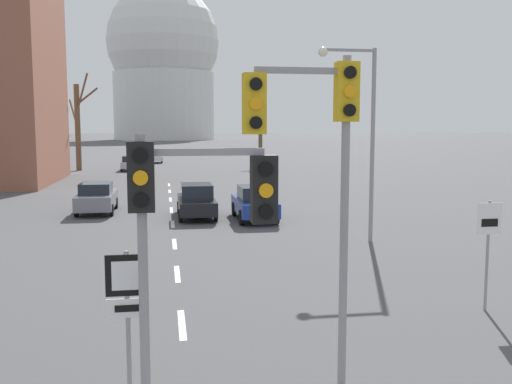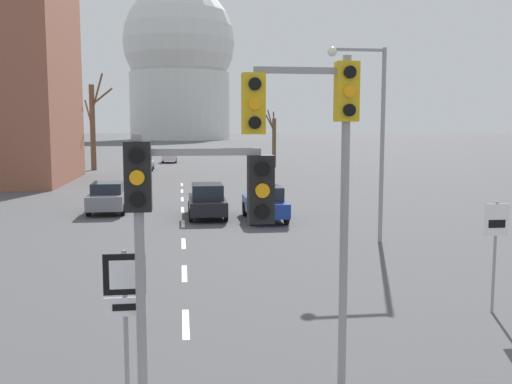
{
  "view_description": "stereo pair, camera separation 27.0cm",
  "coord_description": "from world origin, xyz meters",
  "px_view_note": "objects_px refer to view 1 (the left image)",
  "views": [
    {
      "loc": [
        -0.32,
        -3.37,
        4.43
      ],
      "look_at": [
        1.2,
        6.07,
        3.34
      ],
      "focal_mm": 40.0,
      "sensor_mm": 36.0,
      "label": 1
    },
    {
      "loc": [
        -0.06,
        -3.41,
        4.43
      ],
      "look_at": [
        1.2,
        6.07,
        3.34
      ],
      "focal_mm": 40.0,
      "sensor_mm": 36.0,
      "label": 2
    }
  ],
  "objects_px": {
    "sedan_mid_centre": "(97,197)",
    "traffic_signal_near_right": "(316,140)",
    "sedan_near_left": "(255,203)",
    "traffic_signal_centre_tall": "(187,211)",
    "street_lamp_right": "(362,122)",
    "sedan_near_right": "(155,156)",
    "sedan_far_left": "(196,201)",
    "sedan_far_right": "(130,163)",
    "route_sign_post": "(128,309)",
    "speed_limit_sign": "(488,237)"
  },
  "relations": [
    {
      "from": "traffic_signal_near_right",
      "to": "speed_limit_sign",
      "type": "bearing_deg",
      "value": 32.71
    },
    {
      "from": "sedan_far_left",
      "to": "sedan_far_right",
      "type": "relative_size",
      "value": 1.01
    },
    {
      "from": "sedan_near_left",
      "to": "sedan_mid_centre",
      "type": "xyz_separation_m",
      "value": [
        -7.7,
        3.66,
        -0.04
      ]
    },
    {
      "from": "sedan_near_right",
      "to": "sedan_far_left",
      "type": "distance_m",
      "value": 43.79
    },
    {
      "from": "traffic_signal_centre_tall",
      "to": "street_lamp_right",
      "type": "xyz_separation_m",
      "value": [
        7.13,
        12.99,
        1.33
      ]
    },
    {
      "from": "sedan_far_right",
      "to": "route_sign_post",
      "type": "bearing_deg",
      "value": -86.8
    },
    {
      "from": "traffic_signal_centre_tall",
      "to": "sedan_far_right",
      "type": "relative_size",
      "value": 1.0
    },
    {
      "from": "route_sign_post",
      "to": "sedan_far_right",
      "type": "distance_m",
      "value": 51.08
    },
    {
      "from": "route_sign_post",
      "to": "sedan_near_right",
      "type": "relative_size",
      "value": 0.68
    },
    {
      "from": "sedan_far_right",
      "to": "street_lamp_right",
      "type": "bearing_deg",
      "value": -74.18
    },
    {
      "from": "route_sign_post",
      "to": "speed_limit_sign",
      "type": "xyz_separation_m",
      "value": [
        8.18,
        4.24,
        -0.01
      ]
    },
    {
      "from": "sedan_far_left",
      "to": "sedan_near_right",
      "type": "bearing_deg",
      "value": 93.46
    },
    {
      "from": "sedan_near_right",
      "to": "traffic_signal_centre_tall",
      "type": "bearing_deg",
      "value": -88.72
    },
    {
      "from": "speed_limit_sign",
      "to": "sedan_near_right",
      "type": "height_order",
      "value": "speed_limit_sign"
    },
    {
      "from": "traffic_signal_near_right",
      "to": "sedan_near_right",
      "type": "distance_m",
      "value": 62.67
    },
    {
      "from": "sedan_far_right",
      "to": "sedan_near_right",
      "type": "bearing_deg",
      "value": 79.55
    },
    {
      "from": "sedan_near_right",
      "to": "sedan_far_right",
      "type": "xyz_separation_m",
      "value": [
        -2.29,
        -12.4,
        -0.05
      ]
    },
    {
      "from": "traffic_signal_near_right",
      "to": "sedan_near_right",
      "type": "relative_size",
      "value": 1.41
    },
    {
      "from": "traffic_signal_centre_tall",
      "to": "sedan_far_right",
      "type": "bearing_deg",
      "value": 94.14
    },
    {
      "from": "traffic_signal_centre_tall",
      "to": "sedan_near_right",
      "type": "relative_size",
      "value": 1.1
    },
    {
      "from": "traffic_signal_centre_tall",
      "to": "sedan_far_right",
      "type": "height_order",
      "value": "traffic_signal_centre_tall"
    },
    {
      "from": "sedan_far_left",
      "to": "sedan_far_right",
      "type": "bearing_deg",
      "value": 98.95
    },
    {
      "from": "street_lamp_right",
      "to": "sedan_mid_centre",
      "type": "height_order",
      "value": "street_lamp_right"
    },
    {
      "from": "sedan_near_right",
      "to": "sedan_far_right",
      "type": "distance_m",
      "value": 12.61
    },
    {
      "from": "traffic_signal_near_right",
      "to": "sedan_mid_centre",
      "type": "xyz_separation_m",
      "value": [
        -5.93,
        21.19,
        -3.42
      ]
    },
    {
      "from": "sedan_far_left",
      "to": "speed_limit_sign",
      "type": "bearing_deg",
      "value": -68.41
    },
    {
      "from": "speed_limit_sign",
      "to": "sedan_far_left",
      "type": "height_order",
      "value": "speed_limit_sign"
    },
    {
      "from": "traffic_signal_near_right",
      "to": "sedan_near_left",
      "type": "distance_m",
      "value": 17.94
    },
    {
      "from": "traffic_signal_centre_tall",
      "to": "speed_limit_sign",
      "type": "relative_size",
      "value": 1.61
    },
    {
      "from": "speed_limit_sign",
      "to": "sedan_near_left",
      "type": "xyz_separation_m",
      "value": [
        -3.42,
        14.19,
        -0.98
      ]
    },
    {
      "from": "speed_limit_sign",
      "to": "sedan_far_left",
      "type": "distance_m",
      "value": 16.62
    },
    {
      "from": "sedan_near_right",
      "to": "sedan_far_right",
      "type": "height_order",
      "value": "sedan_near_right"
    },
    {
      "from": "sedan_mid_centre",
      "to": "sedan_near_left",
      "type": "bearing_deg",
      "value": -25.45
    },
    {
      "from": "speed_limit_sign",
      "to": "sedan_far_left",
      "type": "bearing_deg",
      "value": 111.59
    },
    {
      "from": "route_sign_post",
      "to": "sedan_far_left",
      "type": "bearing_deg",
      "value": 83.97
    },
    {
      "from": "route_sign_post",
      "to": "sedan_mid_centre",
      "type": "xyz_separation_m",
      "value": [
        -2.94,
        22.1,
        -1.04
      ]
    },
    {
      "from": "traffic_signal_centre_tall",
      "to": "sedan_near_right",
      "type": "height_order",
      "value": "traffic_signal_centre_tall"
    },
    {
      "from": "speed_limit_sign",
      "to": "sedan_near_left",
      "type": "bearing_deg",
      "value": 103.54
    },
    {
      "from": "speed_limit_sign",
      "to": "sedan_near_right",
      "type": "relative_size",
      "value": 0.68
    },
    {
      "from": "street_lamp_right",
      "to": "sedan_far_right",
      "type": "bearing_deg",
      "value": 105.82
    },
    {
      "from": "route_sign_post",
      "to": "sedan_near_left",
      "type": "height_order",
      "value": "route_sign_post"
    },
    {
      "from": "traffic_signal_near_right",
      "to": "sedan_near_left",
      "type": "bearing_deg",
      "value": 84.23
    },
    {
      "from": "traffic_signal_near_right",
      "to": "sedan_mid_centre",
      "type": "height_order",
      "value": "traffic_signal_near_right"
    },
    {
      "from": "speed_limit_sign",
      "to": "traffic_signal_near_right",
      "type": "bearing_deg",
      "value": -147.29
    },
    {
      "from": "sedan_far_right",
      "to": "sedan_mid_centre",
      "type": "bearing_deg",
      "value": -90.16
    },
    {
      "from": "speed_limit_sign",
      "to": "sedan_far_right",
      "type": "relative_size",
      "value": 0.62
    },
    {
      "from": "traffic_signal_centre_tall",
      "to": "traffic_signal_near_right",
      "type": "xyz_separation_m",
      "value": [
        2.14,
        1.16,
        0.95
      ]
    },
    {
      "from": "traffic_signal_near_right",
      "to": "sedan_far_left",
      "type": "distance_m",
      "value": 19.09
    },
    {
      "from": "sedan_near_left",
      "to": "sedan_far_right",
      "type": "xyz_separation_m",
      "value": [
        -7.62,
        32.55,
        -0.08
      ]
    },
    {
      "from": "sedan_mid_centre",
      "to": "traffic_signal_near_right",
      "type": "bearing_deg",
      "value": -74.37
    }
  ]
}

